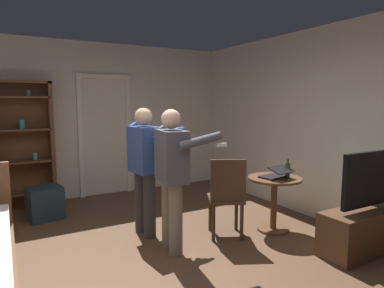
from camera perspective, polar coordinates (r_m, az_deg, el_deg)
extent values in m
plane|color=brown|center=(3.48, -7.92, -21.39)|extent=(6.81, 6.81, 0.00)
cube|color=silver|center=(6.11, -19.08, 3.78)|extent=(5.67, 0.12, 2.67)
cube|color=silver|center=(4.82, 24.19, 2.73)|extent=(0.12, 6.43, 2.67)
cube|color=white|center=(6.07, -18.38, 0.83)|extent=(0.08, 0.08, 2.05)
cube|color=white|center=(6.28, -10.76, 1.28)|extent=(0.08, 0.08, 2.05)
cube|color=white|center=(6.14, -14.82, 10.98)|extent=(0.93, 0.08, 0.08)
cube|color=brown|center=(5.82, -22.68, 0.01)|extent=(0.06, 0.32, 1.97)
cube|color=brown|center=(5.76, -27.44, 9.33)|extent=(0.92, 0.32, 0.04)
cube|color=brown|center=(5.94, -26.96, -0.09)|extent=(0.92, 0.02, 1.97)
cube|color=brown|center=(5.92, -26.48, -7.37)|extent=(0.86, 0.32, 0.03)
cube|color=brown|center=(5.82, -26.75, -2.66)|extent=(0.86, 0.32, 0.03)
cylinder|color=#4BADAF|center=(5.82, -25.05, -1.88)|extent=(0.07, 0.07, 0.11)
cube|color=brown|center=(5.77, -27.03, 2.18)|extent=(0.86, 0.32, 0.03)
cylinder|color=#3FABC4|center=(5.76, -26.86, 3.01)|extent=(0.08, 0.08, 0.14)
cube|color=brown|center=(5.75, -27.31, 7.08)|extent=(0.86, 0.32, 0.03)
cylinder|color=#3F9DC7|center=(5.76, -25.97, 7.73)|extent=(0.05, 0.05, 0.09)
cube|color=#4C331E|center=(4.36, 27.85, -12.62)|extent=(1.30, 0.40, 0.48)
cube|color=black|center=(4.20, 28.55, -5.06)|extent=(1.03, 0.05, 0.60)
cube|color=teal|center=(4.21, 28.21, -5.00)|extent=(0.97, 0.01, 0.54)
cylinder|color=brown|center=(4.52, 13.70, -10.04)|extent=(0.08, 0.08, 0.67)
cylinder|color=brown|center=(4.63, 13.57, -13.83)|extent=(0.41, 0.41, 0.03)
cylinder|color=brown|center=(4.43, 13.83, -5.71)|extent=(0.68, 0.68, 0.03)
cube|color=black|center=(4.41, 13.55, -5.42)|extent=(0.35, 0.27, 0.02)
cube|color=black|center=(4.31, 14.87, -4.21)|extent=(0.35, 0.25, 0.07)
cube|color=#18404E|center=(4.32, 14.81, -4.20)|extent=(0.31, 0.21, 0.06)
cylinder|color=#3E4424|center=(4.45, 15.90, -4.28)|extent=(0.06, 0.06, 0.19)
cylinder|color=#3E4424|center=(4.43, 15.95, -2.79)|extent=(0.03, 0.03, 0.05)
cylinder|color=#4C331E|center=(4.48, 7.52, -11.52)|extent=(0.04, 0.04, 0.45)
cylinder|color=#4C331E|center=(4.43, 3.11, -11.69)|extent=(0.04, 0.04, 0.45)
cylinder|color=#4C331E|center=(4.17, 8.43, -13.00)|extent=(0.04, 0.04, 0.45)
cylinder|color=#4C331E|center=(4.12, 3.66, -13.21)|extent=(0.04, 0.04, 0.45)
cube|color=#4C331E|center=(4.22, 5.72, -9.20)|extent=(0.56, 0.56, 0.04)
cube|color=#4C331E|center=(3.99, 6.16, -6.16)|extent=(0.39, 0.22, 0.50)
cylinder|color=gray|center=(3.95, -4.04, -11.46)|extent=(0.15, 0.15, 0.79)
cylinder|color=gray|center=(3.72, -2.80, -12.68)|extent=(0.15, 0.15, 0.79)
cube|color=#4C4C56|center=(3.67, -3.52, -2.00)|extent=(0.32, 0.50, 0.56)
sphere|color=#D8AD8C|center=(3.62, -3.57, 4.23)|extent=(0.21, 0.21, 0.21)
cylinder|color=#4C4C56|center=(3.92, -3.45, 0.06)|extent=(0.33, 0.13, 0.46)
cylinder|color=#4C4C56|center=(3.48, 1.39, 0.53)|extent=(0.48, 0.15, 0.18)
cube|color=white|center=(3.56, 4.96, -0.15)|extent=(0.12, 0.05, 0.04)
cylinder|color=#333338|center=(4.40, -8.69, -9.56)|extent=(0.15, 0.15, 0.80)
cylinder|color=#333338|center=(4.20, -7.21, -10.34)|extent=(0.15, 0.15, 0.80)
cube|color=#334C8C|center=(4.15, -8.13, -0.93)|extent=(0.31, 0.44, 0.56)
sphere|color=#D8AD8C|center=(4.11, -8.23, 4.60)|extent=(0.22, 0.22, 0.22)
cylinder|color=#334C8C|center=(4.38, -8.53, 0.80)|extent=(0.32, 0.13, 0.46)
cylinder|color=#334C8C|center=(4.03, -3.98, 1.99)|extent=(0.44, 0.14, 0.12)
cube|color=white|center=(4.13, -1.30, 1.92)|extent=(0.12, 0.05, 0.04)
cube|color=#1E2D38|center=(5.28, -23.68, -9.15)|extent=(0.50, 0.46, 0.46)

